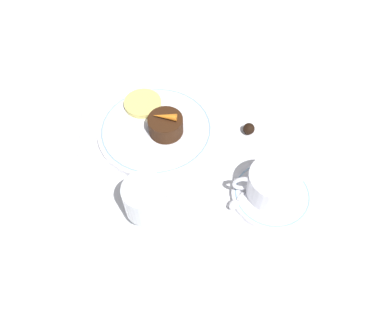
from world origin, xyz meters
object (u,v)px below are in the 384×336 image
Objects in this scene: fork at (77,151)px; coffee_cup at (273,183)px; wine_glass at (147,201)px; dessert_cake at (166,125)px; dinner_plate at (156,130)px.

coffee_cup is at bearing 164.20° from fork.
wine_glass is 0.19m from dessert_cake.
dessert_cake is at bearing 156.73° from dinner_plate.
coffee_cup is 0.22m from wine_glass.
coffee_cup is 1.13× the size of wine_glass.
wine_glass is 0.22m from fork.
wine_glass is (0.21, 0.05, 0.03)m from coffee_cup.
coffee_cup is (-0.21, 0.15, 0.03)m from dinner_plate.
wine_glass is 0.59× the size of fork.
dinner_plate is 0.26m from coffee_cup.
coffee_cup reaches higher than fork.
dinner_plate is 1.34× the size of fork.
fork is (0.15, 0.05, -0.01)m from dinner_plate.
dinner_plate reaches higher than fork.
fork is (0.15, -0.15, -0.06)m from wine_glass.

